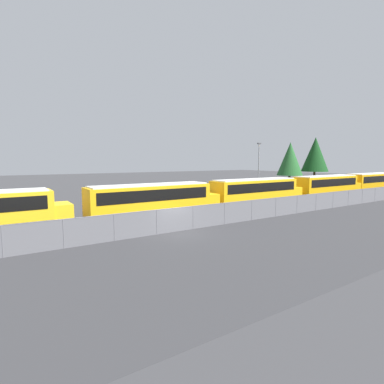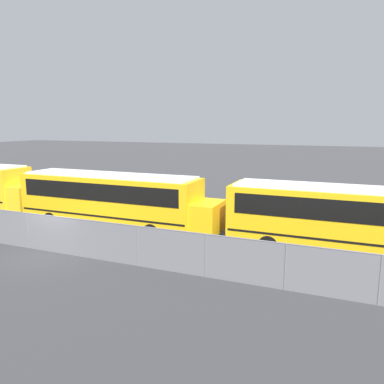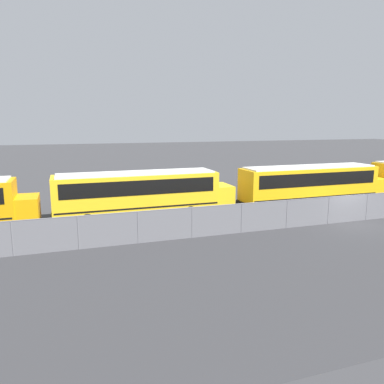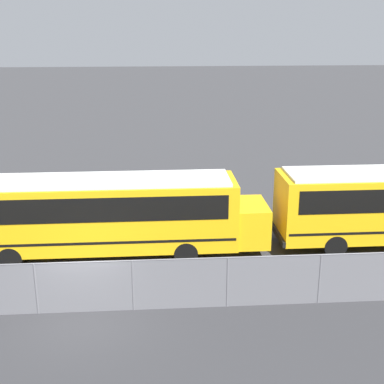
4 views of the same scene
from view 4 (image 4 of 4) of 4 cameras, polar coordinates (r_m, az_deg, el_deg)
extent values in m
plane|color=#38383A|center=(17.98, -11.19, -12.41)|extent=(200.00, 200.00, 0.00)
cube|color=#9EA0A5|center=(17.56, -11.36, -9.93)|extent=(100.42, 0.03, 1.75)
cube|color=slate|center=(17.55, -11.37, -9.95)|extent=(100.42, 0.01, 1.75)
cylinder|color=slate|center=(17.18, -11.54, -7.35)|extent=(100.42, 0.05, 0.05)
cylinder|color=slate|center=(17.82, -16.29, -9.90)|extent=(0.07, 0.07, 1.75)
cylinder|color=slate|center=(17.43, -6.32, -9.90)|extent=(0.07, 0.07, 1.75)
cylinder|color=slate|center=(17.56, 3.79, -9.60)|extent=(0.07, 0.07, 1.75)
cylinder|color=slate|center=(18.21, 13.44, -9.03)|extent=(0.07, 0.07, 1.75)
cube|color=yellow|center=(21.20, -9.80, -2.28)|extent=(10.64, 2.47, 2.61)
cube|color=black|center=(21.02, -9.88, -0.81)|extent=(9.79, 2.51, 0.94)
cube|color=black|center=(21.46, -9.70, -4.12)|extent=(10.43, 2.50, 0.10)
cube|color=yellow|center=(21.62, 6.21, -3.20)|extent=(1.28, 2.27, 1.57)
cube|color=silver|center=(20.79, -9.99, 1.24)|extent=(10.11, 2.22, 0.10)
cylinder|color=black|center=(22.63, -1.01, -4.25)|extent=(0.92, 0.28, 0.92)
cylinder|color=black|center=(20.58, -0.66, -6.56)|extent=(0.92, 0.28, 0.92)
cylinder|color=black|center=(23.25, -17.52, -4.50)|extent=(0.92, 0.28, 0.92)
cylinder|color=black|center=(21.26, -18.83, -6.75)|extent=(0.92, 0.28, 0.92)
cube|color=black|center=(22.31, 9.08, -4.40)|extent=(0.12, 2.47, 0.24)
cylinder|color=black|center=(23.90, 13.32, -3.52)|extent=(0.92, 0.28, 0.92)
cylinder|color=black|center=(21.95, 15.02, -5.61)|extent=(0.92, 0.28, 0.92)
camera|label=1|loc=(13.89, -101.86, -20.03)|focal=28.00mm
camera|label=2|loc=(10.88, 68.29, -10.11)|focal=35.00mm
camera|label=3|loc=(19.90, -101.98, -11.49)|focal=35.00mm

